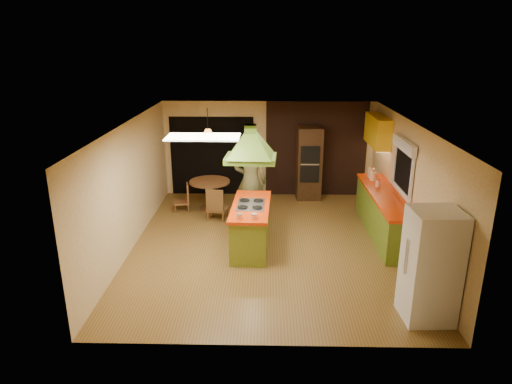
{
  "coord_description": "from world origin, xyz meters",
  "views": [
    {
      "loc": [
        -0.06,
        -8.53,
        4.01
      ],
      "look_at": [
        -0.26,
        -0.03,
        1.15
      ],
      "focal_mm": 32.0,
      "sensor_mm": 36.0,
      "label": 1
    }
  ],
  "objects_px": {
    "dining_table": "(210,189)",
    "canister_large": "(371,173)",
    "refrigerator": "(431,266)",
    "man": "(250,181)",
    "wall_oven": "(309,163)",
    "kitchen_island": "(251,226)"
  },
  "relations": [
    {
      "from": "refrigerator",
      "to": "canister_large",
      "type": "xyz_separation_m",
      "value": [
        0.05,
        4.29,
        0.17
      ]
    },
    {
      "from": "man",
      "to": "canister_large",
      "type": "xyz_separation_m",
      "value": [
        2.81,
        0.65,
        0.03
      ]
    },
    {
      "from": "man",
      "to": "wall_oven",
      "type": "xyz_separation_m",
      "value": [
        1.45,
        1.82,
        -0.06
      ]
    },
    {
      "from": "dining_table",
      "to": "canister_large",
      "type": "distance_m",
      "value": 3.88
    },
    {
      "from": "refrigerator",
      "to": "wall_oven",
      "type": "height_order",
      "value": "wall_oven"
    },
    {
      "from": "kitchen_island",
      "to": "canister_large",
      "type": "distance_m",
      "value": 3.4
    },
    {
      "from": "kitchen_island",
      "to": "refrigerator",
      "type": "distance_m",
      "value": 3.63
    },
    {
      "from": "dining_table",
      "to": "canister_large",
      "type": "xyz_separation_m",
      "value": [
        3.84,
        -0.26,
        0.52
      ]
    },
    {
      "from": "refrigerator",
      "to": "wall_oven",
      "type": "bearing_deg",
      "value": 100.13
    },
    {
      "from": "man",
      "to": "wall_oven",
      "type": "relative_size",
      "value": 1.06
    },
    {
      "from": "kitchen_island",
      "to": "dining_table",
      "type": "relative_size",
      "value": 1.88
    },
    {
      "from": "dining_table",
      "to": "kitchen_island",
      "type": "bearing_deg",
      "value": -63.58
    },
    {
      "from": "wall_oven",
      "to": "dining_table",
      "type": "relative_size",
      "value": 1.92
    },
    {
      "from": "refrigerator",
      "to": "dining_table",
      "type": "relative_size",
      "value": 1.76
    },
    {
      "from": "refrigerator",
      "to": "wall_oven",
      "type": "distance_m",
      "value": 5.61
    },
    {
      "from": "dining_table",
      "to": "wall_oven",
      "type": "bearing_deg",
      "value": 20.18
    },
    {
      "from": "refrigerator",
      "to": "canister_large",
      "type": "bearing_deg",
      "value": 86.02
    },
    {
      "from": "refrigerator",
      "to": "canister_large",
      "type": "distance_m",
      "value": 4.29
    },
    {
      "from": "man",
      "to": "canister_large",
      "type": "relative_size",
      "value": 8.92
    },
    {
      "from": "kitchen_island",
      "to": "man",
      "type": "height_order",
      "value": "man"
    },
    {
      "from": "man",
      "to": "wall_oven",
      "type": "bearing_deg",
      "value": -123.12
    },
    {
      "from": "kitchen_island",
      "to": "wall_oven",
      "type": "xyz_separation_m",
      "value": [
        1.4,
        3.08,
        0.48
      ]
    }
  ]
}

